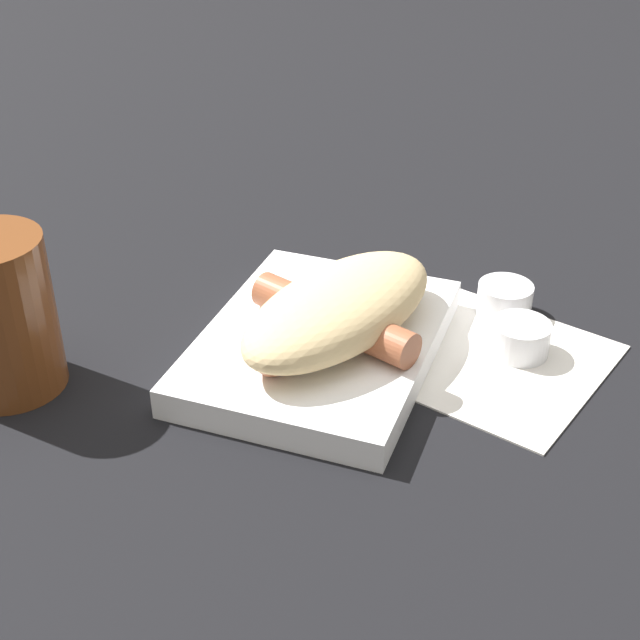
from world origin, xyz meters
TOP-DOWN VIEW (x-y plane):
  - ground_plane at (0.00, 0.00)m, footprint 3.00×3.00m
  - food_tray at (0.00, 0.00)m, footprint 0.22×0.16m
  - bread_roll at (0.00, 0.01)m, footprint 0.20×0.14m
  - sausage at (-0.00, 0.01)m, footprint 0.16×0.14m
  - pickled_veggies at (-0.05, 0.02)m, footprint 0.06×0.06m
  - napkin at (-0.04, 0.12)m, footprint 0.19×0.19m
  - condiment_cup_near at (-0.06, 0.14)m, footprint 0.04×0.04m
  - condiment_cup_far at (-0.11, 0.12)m, footprint 0.04×0.04m

SIDE VIEW (x-z plane):
  - ground_plane at x=0.00m, z-range 0.00..0.00m
  - napkin at x=-0.04m, z-range 0.00..0.00m
  - food_tray at x=0.00m, z-range 0.00..0.02m
  - condiment_cup_near at x=-0.06m, z-range 0.00..0.03m
  - condiment_cup_far at x=-0.11m, z-range 0.00..0.03m
  - pickled_veggies at x=-0.05m, z-range 0.02..0.03m
  - sausage at x=0.00m, z-range 0.02..0.05m
  - bread_roll at x=0.00m, z-range 0.02..0.07m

